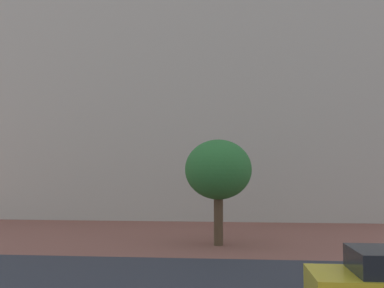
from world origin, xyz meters
TOP-DOWN VIEW (x-y plane):
  - ground_plane at (0.00, 10.00)m, footprint 120.00×120.00m
  - street_asphalt_strip at (0.00, 7.89)m, footprint 120.00×7.78m
  - landmark_building at (-2.52, 29.97)m, footprint 29.47×14.57m
  - tree_curb_far at (1.07, 14.57)m, footprint 2.90×2.90m

SIDE VIEW (x-z plane):
  - ground_plane at x=0.00m, z-range 0.00..0.00m
  - street_asphalt_strip at x=0.00m, z-range 0.00..0.00m
  - tree_curb_far at x=1.07m, z-range 0.95..5.51m
  - landmark_building at x=-2.52m, z-range -7.48..30.10m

